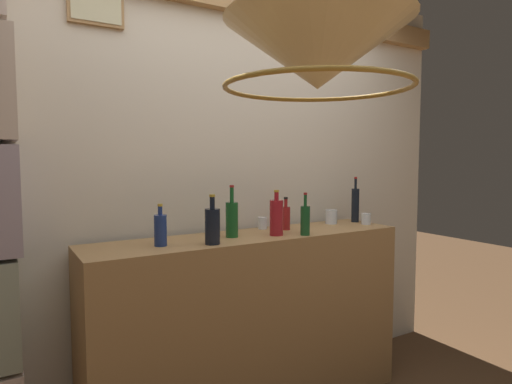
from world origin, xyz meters
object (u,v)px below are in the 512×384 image
object	(u,v)px
glass_tumbler_shot	(366,219)
pendant_lamp	(318,57)
liquor_bottle_whiskey	(305,220)
liquor_bottle_sherry	(276,217)
liquor_bottle_rum	(355,204)
liquor_bottle_tequila	(286,217)
liquor_bottle_vodka	(232,219)
liquor_bottle_bourbon	(160,230)
glass_tumbler_highball	(263,223)
glass_tumbler_rocks	(331,217)
liquor_bottle_rye	(212,225)

from	to	relation	value
glass_tumbler_shot	pendant_lamp	distance (m)	1.69
liquor_bottle_whiskey	pendant_lamp	size ratio (longest dim) A/B	0.39
liquor_bottle_sherry	liquor_bottle_rum	xyz separation A→B (m)	(0.76, 0.16, 0.02)
liquor_bottle_tequila	liquor_bottle_sherry	bearing A→B (deg)	-139.85
liquor_bottle_vodka	liquor_bottle_sherry	bearing A→B (deg)	-18.17
glass_tumbler_shot	liquor_bottle_tequila	bearing A→B (deg)	170.86
liquor_bottle_vodka	pendant_lamp	xyz separation A→B (m)	(-0.21, -0.99, 0.66)
liquor_bottle_vodka	glass_tumbler_shot	size ratio (longest dim) A/B	3.95
liquor_bottle_bourbon	glass_tumbler_highball	xyz separation A→B (m)	(0.71, 0.18, -0.05)
liquor_bottle_vodka	liquor_bottle_rum	bearing A→B (deg)	4.37
liquor_bottle_vodka	glass_tumbler_highball	distance (m)	0.34
liquor_bottle_whiskey	glass_tumbler_shot	bearing A→B (deg)	11.13
glass_tumbler_rocks	pendant_lamp	size ratio (longest dim) A/B	0.15
glass_tumbler_highball	liquor_bottle_sherry	bearing A→B (deg)	-102.61
liquor_bottle_rum	glass_tumbler_highball	size ratio (longest dim) A/B	4.21
liquor_bottle_rye	glass_tumbler_shot	distance (m)	1.17
liquor_bottle_rum	glass_tumbler_rocks	bearing A→B (deg)	173.73
liquor_bottle_tequila	glass_tumbler_rocks	world-z (taller)	liquor_bottle_tequila
liquor_bottle_bourbon	liquor_bottle_whiskey	bearing A→B (deg)	-8.94
liquor_bottle_sherry	glass_tumbler_highball	xyz separation A→B (m)	(0.05, 0.23, -0.07)
liquor_bottle_whiskey	liquor_bottle_rye	bearing A→B (deg)	176.57
liquor_bottle_bourbon	glass_tumbler_shot	size ratio (longest dim) A/B	2.89
liquor_bottle_rum	pendant_lamp	distance (m)	1.74
liquor_bottle_rye	liquor_bottle_tequila	world-z (taller)	liquor_bottle_rye
glass_tumbler_shot	liquor_bottle_rye	bearing A→B (deg)	-175.88
glass_tumbler_rocks	pendant_lamp	distance (m)	1.65
liquor_bottle_vodka	pendant_lamp	size ratio (longest dim) A/B	0.47
liquor_bottle_vodka	liquor_bottle_tequila	world-z (taller)	liquor_bottle_vodka
liquor_bottle_whiskey	glass_tumbler_rocks	distance (m)	0.49
glass_tumbler_shot	pendant_lamp	xyz separation A→B (m)	(-1.19, -0.95, 0.73)
liquor_bottle_sherry	liquor_bottle_rye	xyz separation A→B (m)	(-0.42, -0.04, -0.01)
liquor_bottle_bourbon	pendant_lamp	xyz separation A→B (m)	(0.21, -0.96, 0.68)
liquor_bottle_tequila	glass_tumbler_highball	distance (m)	0.15
liquor_bottle_whiskey	liquor_bottle_tequila	size ratio (longest dim) A/B	1.21
liquor_bottle_rye	liquor_bottle_sherry	bearing A→B (deg)	6.02
liquor_bottle_whiskey	liquor_bottle_rum	world-z (taller)	liquor_bottle_rum
pendant_lamp	liquor_bottle_whiskey	bearing A→B (deg)	54.39
liquor_bottle_rum	liquor_bottle_vodka	bearing A→B (deg)	-175.63
liquor_bottle_rum	liquor_bottle_tequila	distance (m)	0.60
liquor_bottle_bourbon	liquor_bottle_rye	bearing A→B (deg)	-21.07
liquor_bottle_whiskey	liquor_bottle_bourbon	bearing A→B (deg)	171.06
liquor_bottle_rye	glass_tumbler_rocks	distance (m)	1.01
liquor_bottle_sherry	liquor_bottle_whiskey	world-z (taller)	liquor_bottle_sherry
liquor_bottle_bourbon	liquor_bottle_rum	bearing A→B (deg)	4.34
liquor_bottle_bourbon	glass_tumbler_shot	xyz separation A→B (m)	(1.40, -0.01, -0.05)
liquor_bottle_bourbon	liquor_bottle_whiskey	xyz separation A→B (m)	(0.81, -0.13, 0.01)
liquor_bottle_rye	glass_tumbler_rocks	bearing A→B (deg)	12.75
liquor_bottle_vodka	liquor_bottle_rum	xyz separation A→B (m)	(1.00, 0.08, 0.02)
liquor_bottle_vodka	liquor_bottle_rye	bearing A→B (deg)	-145.07
liquor_bottle_vodka	liquor_bottle_whiskey	xyz separation A→B (m)	(0.39, -0.16, -0.01)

